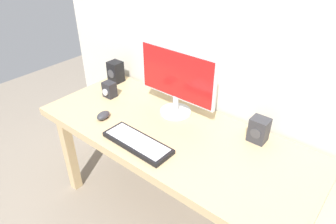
{
  "coord_description": "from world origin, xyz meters",
  "views": [
    {
      "loc": [
        0.89,
        -1.13,
        1.77
      ],
      "look_at": [
        -0.03,
        0.0,
        0.85
      ],
      "focal_mm": 32.26,
      "sensor_mm": 36.0,
      "label": 1
    }
  ],
  "objects": [
    {
      "name": "speaker_left",
      "position": [
        -0.74,
        0.24,
        0.81
      ],
      "size": [
        0.1,
        0.1,
        0.16
      ],
      "color": "black",
      "rests_on": "desk"
    },
    {
      "name": "speaker_right",
      "position": [
        0.42,
        0.23,
        0.8
      ],
      "size": [
        0.1,
        0.09,
        0.14
      ],
      "color": "#333338",
      "rests_on": "desk"
    },
    {
      "name": "ground_plane",
      "position": [
        0.0,
        0.0,
        0.0
      ],
      "size": [
        6.0,
        6.0,
        0.0
      ],
      "primitive_type": "plane",
      "color": "gray"
    },
    {
      "name": "audio_controller",
      "position": [
        -0.6,
        0.05,
        0.78
      ],
      "size": [
        0.08,
        0.08,
        0.11
      ],
      "color": "#232328",
      "rests_on": "desk"
    },
    {
      "name": "monitor",
      "position": [
        -0.11,
        0.18,
        0.96
      ],
      "size": [
        0.54,
        0.2,
        0.42
      ],
      "color": "silver",
      "rests_on": "desk"
    },
    {
      "name": "desk",
      "position": [
        0.0,
        0.0,
        0.65
      ],
      "size": [
        1.69,
        0.71,
        0.73
      ],
      "color": "tan",
      "rests_on": "ground_plane"
    },
    {
      "name": "keyboard_primary",
      "position": [
        -0.07,
        -0.22,
        0.75
      ],
      "size": [
        0.42,
        0.16,
        0.03
      ],
      "color": "black",
      "rests_on": "desk"
    },
    {
      "name": "mouse",
      "position": [
        -0.42,
        -0.16,
        0.75
      ],
      "size": [
        0.08,
        0.11,
        0.04
      ],
      "primitive_type": "ellipsoid",
      "rotation": [
        0.0,
        0.0,
        0.17
      ],
      "color": "#333338",
      "rests_on": "desk"
    }
  ]
}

